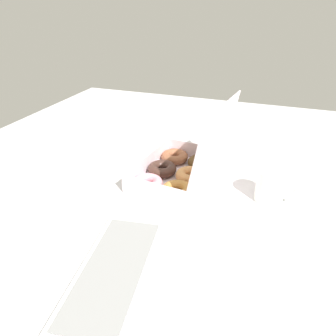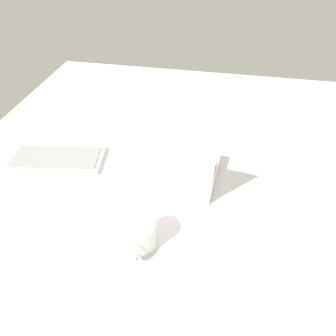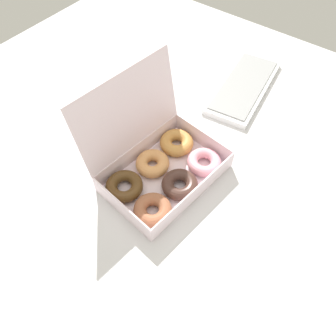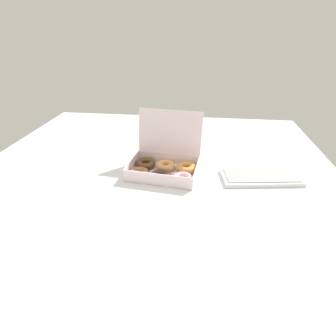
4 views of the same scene
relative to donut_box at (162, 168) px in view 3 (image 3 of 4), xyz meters
The scene contains 5 objects.
ground_plane 6.55cm from the donut_box, 165.61° to the right, with size 180.00×180.00×2.00cm, color silver.
donut_box is the anchor object (origin of this frame).
keyboard 45.80cm from the donut_box, ahead, with size 37.80×19.88×2.20cm.
coffee_mug 29.47cm from the donut_box, 82.96° to the left, with size 8.20×11.98×9.77cm.
paper_napkin 29.76cm from the donut_box, 127.69° to the right, with size 10.01×8.51×0.15cm, color white.
Camera 3 is at (-36.13, -31.53, 74.63)cm, focal length 35.00 mm.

